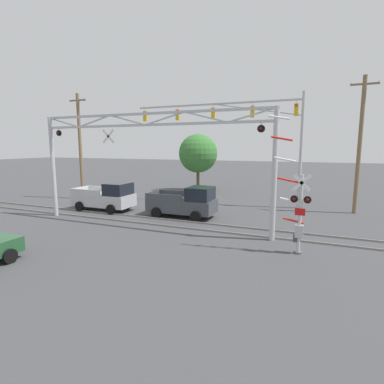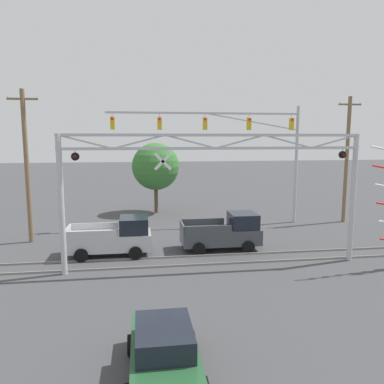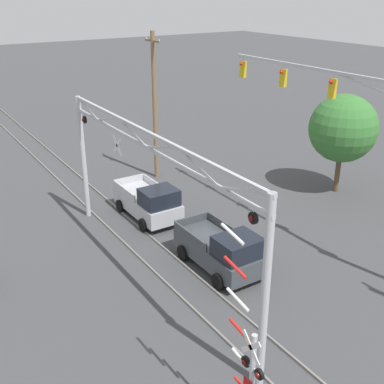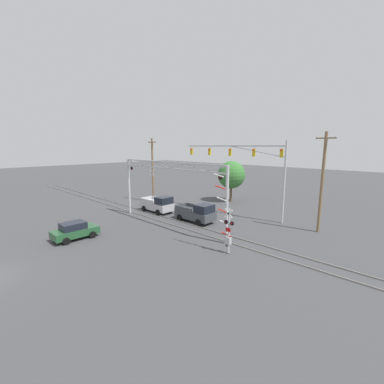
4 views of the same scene
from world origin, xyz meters
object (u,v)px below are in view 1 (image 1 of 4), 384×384
utility_pole_right (360,144)px  crossing_gantry (146,150)px  crossing_signal_mast (297,211)px  pickup_truck_lead (185,203)px  background_tree_beyond_span (198,153)px  pickup_truck_following (106,197)px  traffic_signal_span (250,126)px  utility_pole_left (80,146)px

utility_pole_right → crossing_gantry: bearing=-144.1°
crossing_signal_mast → pickup_truck_lead: (-7.49, 4.57, -0.98)m
pickup_truck_lead → utility_pole_right: (10.94, 5.79, 3.98)m
crossing_gantry → background_tree_beyond_span: 14.71m
crossing_gantry → utility_pole_right: utility_pole_right is taller
utility_pole_right → background_tree_beyond_span: (-14.48, 5.71, -0.90)m
crossing_signal_mast → pickup_truck_following: size_ratio=1.35×
crossing_gantry → pickup_truck_following: 6.92m
background_tree_beyond_span → pickup_truck_lead: bearing=-72.9°
crossing_signal_mast → pickup_truck_following: bearing=162.8°
pickup_truck_lead → pickup_truck_following: size_ratio=1.00×
crossing_gantry → crossing_signal_mast: crossing_gantry is taller
utility_pole_right → traffic_signal_span: bearing=176.9°
pickup_truck_lead → utility_pole_right: bearing=27.9°
crossing_gantry → pickup_truck_lead: size_ratio=3.27×
traffic_signal_span → utility_pole_right: utility_pole_right is taller
crossing_gantry → pickup_truck_lead: (1.23, 3.01, -3.64)m
crossing_signal_mast → utility_pole_left: utility_pole_left is taller
traffic_signal_span → pickup_truck_following: bearing=-145.6°
traffic_signal_span → pickup_truck_lead: bearing=-115.9°
utility_pole_right → crossing_signal_mast: bearing=-108.4°
background_tree_beyond_span → utility_pole_left: bearing=-135.0°
crossing_gantry → pickup_truck_following: (-5.20, 2.75, -3.64)m
traffic_signal_span → utility_pole_right: 8.06m
utility_pole_left → background_tree_beyond_span: bearing=45.0°
pickup_truck_following → utility_pole_right: bearing=19.2°
pickup_truck_following → pickup_truck_lead: bearing=2.3°
crossing_gantry → pickup_truck_following: bearing=152.1°
traffic_signal_span → pickup_truck_following: 12.70m
traffic_signal_span → background_tree_beyond_span: traffic_signal_span is taller
pickup_truck_lead → utility_pole_left: utility_pole_left is taller
crossing_signal_mast → background_tree_beyond_span: crossing_signal_mast is taller
pickup_truck_lead → pickup_truck_following: 6.44m
crossing_gantry → traffic_signal_span: (4.25, 9.23, 1.83)m
crossing_signal_mast → utility_pole_right: 11.32m
crossing_signal_mast → pickup_truck_lead: 8.83m
crossing_gantry → utility_pole_right: bearing=35.9°
utility_pole_left → pickup_truck_lead: bearing=-15.0°
traffic_signal_span → background_tree_beyond_span: 8.76m
pickup_truck_lead → utility_pole_left: 12.89m
crossing_gantry → background_tree_beyond_span: size_ratio=2.46×
utility_pole_left → background_tree_beyond_span: utility_pole_left is taller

